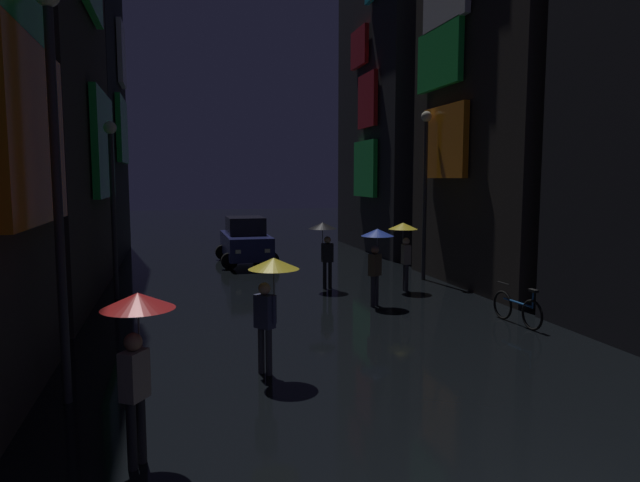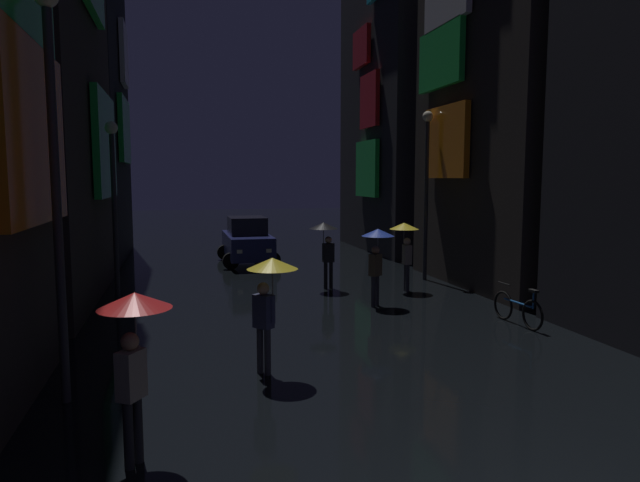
% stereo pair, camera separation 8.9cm
% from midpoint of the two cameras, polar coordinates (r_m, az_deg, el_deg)
% --- Properties ---
extents(building_left_far, '(4.25, 7.99, 17.45)m').
position_cam_midpoint_polar(building_left_far, '(26.96, -24.16, 16.96)').
color(building_left_far, black).
rests_on(building_left_far, ground).
extents(building_right_mid, '(4.25, 7.07, 16.35)m').
position_cam_midpoint_polar(building_right_mid, '(20.35, 19.05, 19.29)').
color(building_right_mid, '#2D2826').
rests_on(building_right_mid, ground).
extents(building_right_far, '(4.25, 8.35, 16.29)m').
position_cam_midpoint_polar(building_right_far, '(28.76, 8.11, 15.56)').
color(building_right_far, '#232328').
rests_on(building_right_far, ground).
extents(pedestrian_near_crossing_blue, '(0.90, 0.90, 2.12)m').
position_cam_midpoint_polar(pedestrian_near_crossing_blue, '(15.65, 5.52, -0.44)').
color(pedestrian_near_crossing_blue, '#2D2D38').
rests_on(pedestrian_near_crossing_blue, ground).
extents(pedestrian_foreground_right_red, '(0.90, 0.90, 2.12)m').
position_cam_midpoint_polar(pedestrian_foreground_right_red, '(7.36, -18.17, -8.47)').
color(pedestrian_foreground_right_red, black).
rests_on(pedestrian_foreground_right_red, ground).
extents(pedestrian_far_right_yellow, '(0.90, 0.90, 2.12)m').
position_cam_midpoint_polar(pedestrian_far_right_yellow, '(10.08, -5.20, -4.21)').
color(pedestrian_far_right_yellow, '#2D2D38').
rests_on(pedestrian_far_right_yellow, ground).
extents(pedestrian_foreground_left_black, '(0.90, 0.90, 2.12)m').
position_cam_midpoint_polar(pedestrian_foreground_left_black, '(17.89, 0.27, 0.44)').
color(pedestrian_foreground_left_black, black).
rests_on(pedestrian_foreground_left_black, ground).
extents(pedestrian_midstreet_centre_yellow, '(0.90, 0.90, 2.12)m').
position_cam_midpoint_polar(pedestrian_midstreet_centre_yellow, '(17.86, 8.26, 0.36)').
color(pedestrian_midstreet_centre_yellow, '#2D2D38').
rests_on(pedestrian_midstreet_centre_yellow, ground).
extents(bicycle_parked_at_storefront, '(0.21, 1.82, 0.96)m').
position_cam_midpoint_polar(bicycle_parked_at_storefront, '(14.51, 18.96, -6.43)').
color(bicycle_parked_at_storefront, black).
rests_on(bicycle_parked_at_storefront, ground).
extents(car_distant, '(2.29, 4.17, 1.92)m').
position_cam_midpoint_polar(car_distant, '(23.51, -7.56, -0.02)').
color(car_distant, navy).
rests_on(car_distant, ground).
extents(streetlamp_left_far, '(0.36, 0.36, 5.09)m').
position_cam_midpoint_polar(streetlamp_left_far, '(17.34, -20.19, 5.00)').
color(streetlamp_left_far, '#2D2D33').
rests_on(streetlamp_left_far, ground).
extents(streetlamp_left_near, '(0.36, 0.36, 6.34)m').
position_cam_midpoint_polar(streetlamp_left_near, '(9.51, -25.21, 8.05)').
color(streetlamp_left_near, '#2D2D33').
rests_on(streetlamp_left_near, ground).
extents(streetlamp_right_far, '(0.36, 0.36, 5.74)m').
position_cam_midpoint_polar(streetlamp_right_far, '(19.81, 10.35, 6.42)').
color(streetlamp_right_far, '#2D2D33').
rests_on(streetlamp_right_far, ground).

